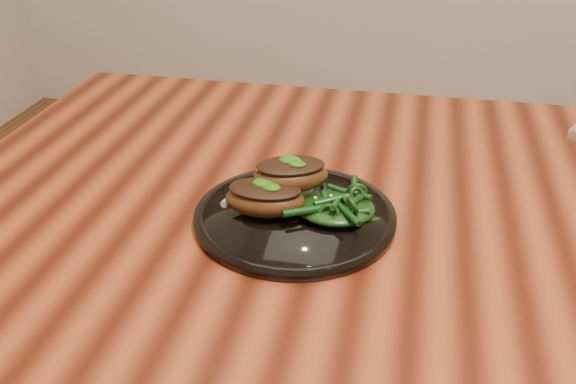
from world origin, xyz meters
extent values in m
cube|color=#381007|center=(0.00, 0.00, 0.73)|extent=(1.60, 0.80, 0.04)
cylinder|color=#34160C|center=(-0.74, 0.34, 0.35)|extent=(0.06, 0.06, 0.71)
cylinder|color=black|center=(-0.31, -0.07, 0.76)|extent=(0.24, 0.24, 0.01)
torus|color=black|center=(-0.31, -0.07, 0.76)|extent=(0.24, 0.24, 0.01)
cylinder|color=black|center=(-0.31, -0.07, 0.76)|extent=(0.16, 0.16, 0.00)
ellipsoid|color=#47240D|center=(-0.35, -0.07, 0.78)|extent=(0.10, 0.07, 0.04)
ellipsoid|color=black|center=(-0.35, -0.07, 0.80)|extent=(0.09, 0.06, 0.01)
cylinder|color=beige|center=(-0.39, -0.06, 0.77)|extent=(0.02, 0.05, 0.01)
ellipsoid|color=#114507|center=(-0.35, -0.07, 0.80)|extent=(0.03, 0.02, 0.01)
ellipsoid|color=#47240D|center=(-0.32, -0.04, 0.80)|extent=(0.11, 0.09, 0.04)
ellipsoid|color=black|center=(-0.32, -0.04, 0.81)|extent=(0.10, 0.08, 0.01)
cylinder|color=beige|center=(-0.36, -0.04, 0.79)|extent=(0.01, 0.04, 0.01)
ellipsoid|color=#114507|center=(-0.32, -0.04, 0.82)|extent=(0.03, 0.02, 0.01)
ellipsoid|color=#114507|center=(-0.34, -0.01, 0.77)|extent=(0.09, 0.06, 0.01)
ellipsoid|color=black|center=(-0.26, -0.06, 0.77)|extent=(0.10, 0.08, 0.02)
camera|label=1|loc=(-0.19, -0.71, 1.16)|focal=40.00mm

